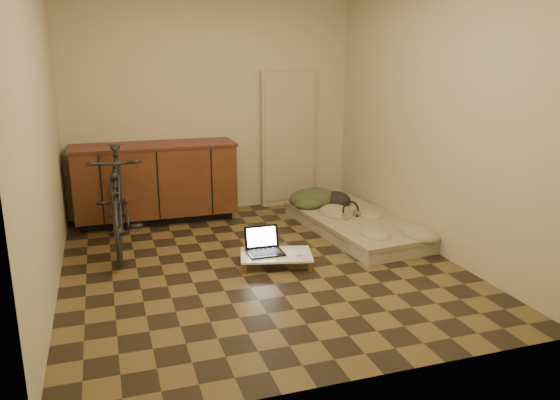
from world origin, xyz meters
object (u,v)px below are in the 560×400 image
object	(u,v)px
futon	(357,224)
laptop	(264,247)
lap_desk	(276,255)
bicycle	(117,194)

from	to	relation	value
futon	laptop	xyz separation A→B (m)	(-1.25, -0.59, 0.08)
laptop	futon	bearing A→B (deg)	26.26
futon	lap_desk	size ratio (longest dim) A/B	2.69
futon	laptop	distance (m)	1.38
bicycle	laptop	distance (m)	1.57
lap_desk	futon	bearing A→B (deg)	44.10
bicycle	laptop	size ratio (longest dim) A/B	5.20
bicycle	futon	distance (m)	2.56
laptop	bicycle	bearing A→B (deg)	146.56
futon	lap_desk	world-z (taller)	futon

